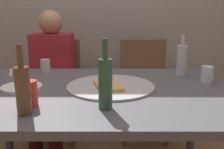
% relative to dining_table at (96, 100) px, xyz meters
% --- Properties ---
extents(dining_table, '(1.57, 1.03, 0.73)m').
position_rel_dining_table_xyz_m(dining_table, '(0.00, 0.00, 0.00)').
color(dining_table, '#4C4C51').
rests_on(dining_table, ground_plane).
extents(pizza_tray, '(0.51, 0.51, 0.01)m').
position_rel_dining_table_xyz_m(pizza_tray, '(0.09, 0.03, 0.07)').
color(pizza_tray, '#ADADB2').
rests_on(pizza_tray, dining_table).
extents(pizza_slice_last, '(0.18, 0.25, 0.05)m').
position_rel_dining_table_xyz_m(pizza_slice_last, '(0.08, -0.00, 0.09)').
color(pizza_slice_last, tan).
rests_on(pizza_slice_last, pizza_tray).
extents(wine_bottle, '(0.06, 0.06, 0.30)m').
position_rel_dining_table_xyz_m(wine_bottle, '(-0.27, -0.36, 0.18)').
color(wine_bottle, brown).
rests_on(wine_bottle, dining_table).
extents(beer_bottle, '(0.07, 0.07, 0.28)m').
position_rel_dining_table_xyz_m(beer_bottle, '(0.57, 0.30, 0.18)').
color(beer_bottle, '#B2BCC1').
rests_on(beer_bottle, dining_table).
extents(water_bottle, '(0.06, 0.06, 0.31)m').
position_rel_dining_table_xyz_m(water_bottle, '(0.07, -0.29, 0.19)').
color(water_bottle, '#2D5133').
rests_on(water_bottle, dining_table).
extents(tumbler_near, '(0.07, 0.07, 0.10)m').
position_rel_dining_table_xyz_m(tumbler_near, '(0.68, 0.13, 0.12)').
color(tumbler_near, silver).
rests_on(tumbler_near, dining_table).
extents(wine_glass, '(0.07, 0.07, 0.10)m').
position_rel_dining_table_xyz_m(wine_glass, '(-0.38, 0.39, 0.12)').
color(wine_glass, '#B7C6BC').
rests_on(wine_glass, dining_table).
extents(soda_can, '(0.07, 0.07, 0.12)m').
position_rel_dining_table_xyz_m(soda_can, '(-0.27, -0.27, 0.13)').
color(soda_can, red).
rests_on(soda_can, dining_table).
extents(plate_stack, '(0.23, 0.23, 0.02)m').
position_rel_dining_table_xyz_m(plate_stack, '(-0.41, 0.01, 0.08)').
color(plate_stack, white).
rests_on(plate_stack, dining_table).
extents(table_knife, '(0.10, 0.21, 0.01)m').
position_rel_dining_table_xyz_m(table_knife, '(-0.62, 0.38, 0.07)').
color(table_knife, '#B7B7BC').
rests_on(table_knife, dining_table).
extents(chair_left, '(0.44, 0.44, 0.90)m').
position_rel_dining_table_xyz_m(chair_left, '(-0.43, 0.92, -0.15)').
color(chair_left, brown).
rests_on(chair_left, ground_plane).
extents(chair_right, '(0.44, 0.44, 0.90)m').
position_rel_dining_table_xyz_m(chair_right, '(0.40, 0.92, -0.15)').
color(chair_right, brown).
rests_on(chair_right, ground_plane).
extents(guest_in_sweater, '(0.36, 0.56, 1.17)m').
position_rel_dining_table_xyz_m(guest_in_sweater, '(-0.43, 0.77, -0.02)').
color(guest_in_sweater, maroon).
rests_on(guest_in_sweater, ground_plane).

